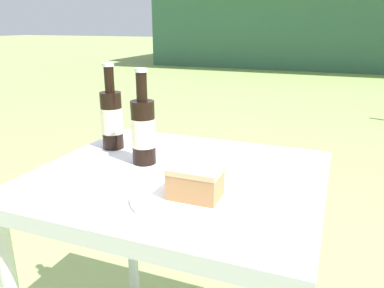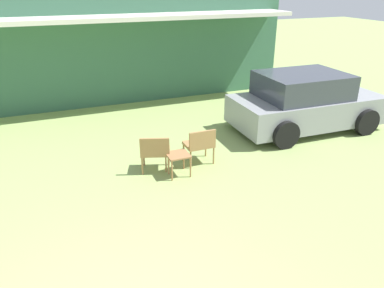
% 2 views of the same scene
% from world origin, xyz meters
% --- Properties ---
extents(cabin_building, '(11.99, 4.37, 3.21)m').
position_xyz_m(cabin_building, '(1.40, 10.37, 1.62)').
color(cabin_building, '#38664C').
rests_on(cabin_building, ground_plane).
extents(parked_car, '(3.85, 2.07, 1.47)m').
position_xyz_m(parked_car, '(5.82, 4.95, 0.70)').
color(parked_car, gray).
rests_on(parked_car, ground_plane).
extents(wicker_chair_cushioned, '(0.70, 0.63, 0.79)m').
position_xyz_m(wicker_chair_cushioned, '(1.57, 4.09, 0.47)').
color(wicker_chair_cushioned, '#9E7547').
rests_on(wicker_chair_cushioned, ground_plane).
extents(wicker_chair_plain, '(0.58, 0.47, 0.79)m').
position_xyz_m(wicker_chair_plain, '(2.53, 4.07, 0.47)').
color(wicker_chair_plain, '#9E7547').
rests_on(wicker_chair_plain, ground_plane).
extents(garden_side_table, '(0.43, 0.42, 0.45)m').
position_xyz_m(garden_side_table, '(1.94, 3.77, 0.39)').
color(garden_side_table, '#996B42').
rests_on(garden_side_table, ground_plane).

